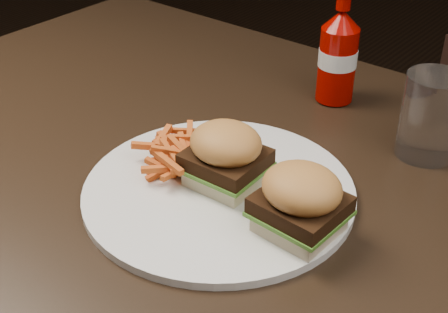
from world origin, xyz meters
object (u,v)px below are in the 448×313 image
Objects in this scene: dining_table at (219,168)px; ketchup_bottle at (337,65)px; tumbler at (430,118)px; plate at (219,191)px.

dining_table is 10.39× the size of ketchup_bottle.
tumbler reaches higher than dining_table.
tumbler is at bearing 57.56° from plate.
dining_table is at bearing -98.64° from ketchup_bottle.
plate is 0.30m from tumbler.
plate is at bearing -86.44° from ketchup_bottle.
tumbler is (0.21, 0.18, 0.08)m from dining_table.
plate is at bearing -122.44° from tumbler.
dining_table is at bearing 129.32° from plate.
tumbler is (0.16, 0.25, 0.05)m from plate.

